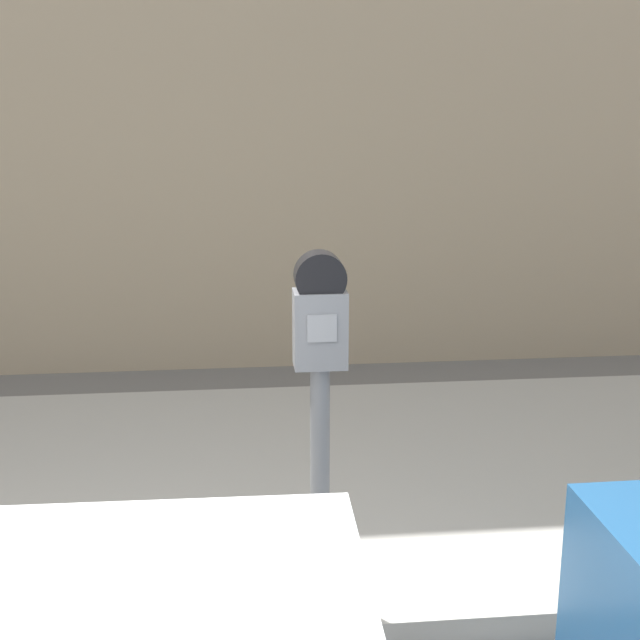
% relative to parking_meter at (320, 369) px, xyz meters
% --- Properties ---
extents(sidewalk, '(24.00, 2.80, 0.14)m').
position_rel_parking_meter_xyz_m(sidewalk, '(-0.45, 1.17, -1.03)').
color(sidewalk, '#ADAAA3').
rests_on(sidewalk, ground_plane).
extents(parking_meter, '(0.20, 0.14, 1.41)m').
position_rel_parking_meter_xyz_m(parking_meter, '(0.00, 0.00, 0.00)').
color(parking_meter, slate).
rests_on(parking_meter, sidewalk).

